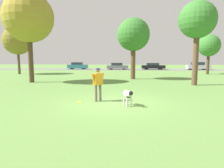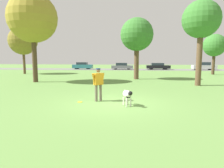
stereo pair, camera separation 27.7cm
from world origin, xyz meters
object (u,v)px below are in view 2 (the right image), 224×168
object	(u,v)px
tree_mid_center	(137,35)
parked_car_grey	(122,66)
tree_near_right	(201,20)
parked_car_black	(158,66)
tree_near_left	(33,18)
dog	(127,95)
parked_car_silver	(204,66)
person	(98,82)
parked_car_teal	(83,66)
frisbee	(80,102)
tree_far_left	(23,41)
tree_far_right	(215,46)

from	to	relation	value
tree_mid_center	parked_car_grey	world-z (taller)	tree_mid_center
tree_near_right	parked_car_black	distance (m)	22.73
tree_near_left	parked_car_black	world-z (taller)	tree_near_left
dog	parked_car_silver	world-z (taller)	parked_car_silver
person	parked_car_black	xyz separation A→B (m)	(6.19, 28.77, -0.32)
tree_near_left	parked_car_teal	bearing A→B (deg)	93.63
tree_near_right	tree_mid_center	bearing A→B (deg)	137.00
tree_near_left	frisbee	bearing A→B (deg)	-51.36
parked_car_teal	frisbee	bearing A→B (deg)	-77.29
tree_far_left	parked_car_teal	distance (m)	14.11
tree_far_right	parked_car_silver	distance (m)	11.25
person	parked_car_grey	world-z (taller)	person
tree_far_left	tree_near_left	size ratio (longest dim) A/B	0.83
tree_mid_center	parked_car_grey	xyz separation A→B (m)	(-2.46, 17.60, -3.73)
tree_mid_center	tree_far_right	xyz separation A→B (m)	(10.01, 7.05, -0.64)
tree_near_right	parked_car_silver	xyz separation A→B (m)	(7.71, 21.96, -4.17)
tree_near_left	parked_car_silver	distance (m)	30.33
dog	tree_near_left	world-z (taller)	tree_near_left
tree_mid_center	parked_car_black	world-z (taller)	tree_mid_center
tree_far_left	parked_car_silver	xyz separation A→B (m)	(27.35, 12.20, -3.72)
tree_near_right	tree_far_right	xyz separation A→B (m)	(5.35, 11.39, -1.15)
tree_near_left	parked_car_silver	world-z (taller)	tree_near_left
person	dog	xyz separation A→B (m)	(1.43, -0.86, -0.46)
tree_far_right	parked_car_grey	size ratio (longest dim) A/B	1.27
tree_near_left	person	bearing A→B (deg)	-46.40
tree_far_left	parked_car_silver	world-z (taller)	tree_far_left
tree_near_left	parked_car_grey	world-z (taller)	tree_near_left
dog	parked_car_teal	bearing A→B (deg)	173.84
dog	tree_near_right	xyz separation A→B (m)	(5.18, 7.29, 4.37)
parked_car_grey	tree_far_right	bearing A→B (deg)	-42.47
dog	tree_far_left	bearing A→B (deg)	-163.93
person	dog	size ratio (longest dim) A/B	1.80
tree_mid_center	parked_car_silver	xyz separation A→B (m)	(12.36, 17.62, -3.66)
tree_near_right	dog	bearing A→B (deg)	-125.36
parked_car_black	frisbee	bearing A→B (deg)	-104.81
tree_far_right	parked_car_grey	distance (m)	16.63
tree_near_right	parked_car_teal	distance (m)	27.33
tree_near_right	parked_car_grey	distance (m)	23.45
person	parked_car_grey	bearing A→B (deg)	46.61
parked_car_teal	person	bearing A→B (deg)	-75.59
parked_car_teal	parked_car_black	size ratio (longest dim) A/B	0.89
tree_far_left	parked_car_black	xyz separation A→B (m)	(19.23, 12.57, -3.79)
frisbee	parked_car_teal	xyz separation A→B (m)	(-7.46, 29.29, 0.65)
tree_mid_center	parked_car_teal	world-z (taller)	tree_mid_center
tree_near_left	parked_car_teal	distance (m)	22.25
dog	tree_near_right	distance (m)	9.96
tree_near_right	parked_car_black	bearing A→B (deg)	91.07
frisbee	tree_far_right	xyz separation A→B (m)	(12.80, 18.16, 3.71)
tree_near_left	parked_car_black	size ratio (longest dim) A/B	1.75
parked_car_teal	parked_car_silver	world-z (taller)	parked_car_silver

